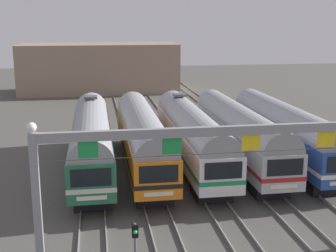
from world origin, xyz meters
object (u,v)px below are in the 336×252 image
object	(u,v)px
commuter_train_green	(91,138)
commuter_train_stainless	(239,132)
commuter_train_white	(191,134)
yard_signal_mast	(135,240)
catenary_gantry	(251,151)
commuter_train_blue	(285,130)
commuter_train_orange	(142,136)

from	to	relation	value
commuter_train_green	commuter_train_stainless	xyz separation A→B (m)	(11.53, -0.00, -0.00)
commuter_train_green	commuter_train_white	distance (m)	7.68
yard_signal_mast	catenary_gantry	bearing A→B (deg)	16.10
commuter_train_blue	yard_signal_mast	world-z (taller)	commuter_train_blue
commuter_train_white	catenary_gantry	world-z (taller)	catenary_gantry
commuter_train_stainless	yard_signal_mast	world-z (taller)	commuter_train_stainless
commuter_train_stainless	commuter_train_blue	bearing A→B (deg)	0.00
commuter_train_green	commuter_train_blue	world-z (taller)	commuter_train_green
commuter_train_white	commuter_train_stainless	xyz separation A→B (m)	(3.84, -0.00, -0.00)
commuter_train_blue	catenary_gantry	xyz separation A→B (m)	(-7.68, -13.49, 2.53)
commuter_train_stainless	commuter_train_blue	distance (m)	3.84
commuter_train_white	commuter_train_stainless	size ratio (longest dim) A/B	1.00
commuter_train_orange	commuter_train_white	size ratio (longest dim) A/B	1.00
commuter_train_orange	catenary_gantry	distance (m)	14.26
commuter_train_green	commuter_train_stainless	size ratio (longest dim) A/B	1.00
yard_signal_mast	commuter_train_stainless	bearing A→B (deg)	57.64
commuter_train_orange	yard_signal_mast	size ratio (longest dim) A/B	6.84
commuter_train_blue	yard_signal_mast	xyz separation A→B (m)	(-13.45, -15.16, -0.83)
yard_signal_mast	commuter_train_blue	bearing A→B (deg)	48.42
catenary_gantry	yard_signal_mast	world-z (taller)	catenary_gantry
commuter_train_green	yard_signal_mast	distance (m)	15.31
commuter_train_stainless	commuter_train_orange	bearing A→B (deg)	180.00
catenary_gantry	commuter_train_blue	bearing A→B (deg)	60.34
commuter_train_orange	yard_signal_mast	bearing A→B (deg)	-97.22
commuter_train_green	commuter_train_orange	bearing A→B (deg)	-0.07
commuter_train_orange	commuter_train_white	xyz separation A→B (m)	(3.84, 0.00, 0.00)
commuter_train_green	yard_signal_mast	xyz separation A→B (m)	(1.92, -15.16, -0.84)
commuter_train_green	commuter_train_blue	bearing A→B (deg)	-0.02
commuter_train_stainless	catenary_gantry	size ratio (longest dim) A/B	0.88
catenary_gantry	commuter_train_green	bearing A→B (deg)	119.65
commuter_train_white	commuter_train_blue	world-z (taller)	commuter_train_white
commuter_train_stainless	commuter_train_green	bearing A→B (deg)	179.98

